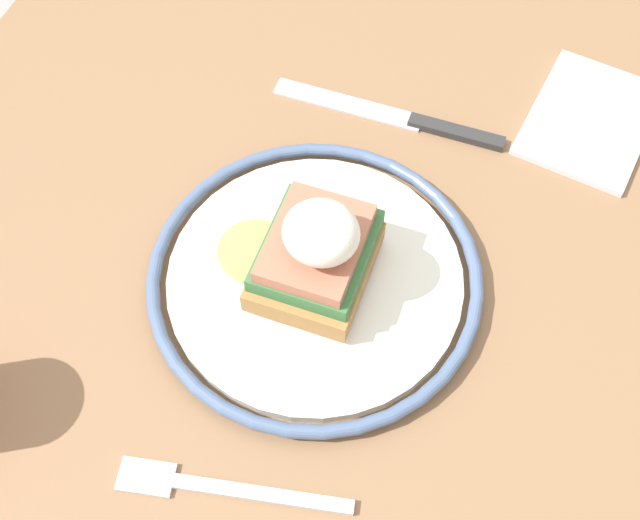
{
  "coord_description": "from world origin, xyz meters",
  "views": [
    {
      "loc": [
        -0.3,
        -0.1,
        1.27
      ],
      "look_at": [
        -0.03,
        -0.0,
        0.79
      ],
      "focal_mm": 45.0,
      "sensor_mm": 36.0,
      "label": 1
    }
  ],
  "objects_px": {
    "napkin": "(590,120)",
    "sandwich": "(317,251)",
    "fork": "(222,488)",
    "knife": "(406,120)",
    "plate": "(320,279)"
  },
  "relations": [
    {
      "from": "fork",
      "to": "knife",
      "type": "height_order",
      "value": "knife"
    },
    {
      "from": "sandwich",
      "to": "fork",
      "type": "distance_m",
      "value": 0.17
    },
    {
      "from": "plate",
      "to": "napkin",
      "type": "relative_size",
      "value": 1.92
    },
    {
      "from": "napkin",
      "to": "sandwich",
      "type": "bearing_deg",
      "value": 144.06
    },
    {
      "from": "fork",
      "to": "knife",
      "type": "distance_m",
      "value": 0.34
    },
    {
      "from": "plate",
      "to": "fork",
      "type": "distance_m",
      "value": 0.16
    },
    {
      "from": "sandwich",
      "to": "fork",
      "type": "bearing_deg",
      "value": 177.58
    },
    {
      "from": "knife",
      "to": "napkin",
      "type": "xyz_separation_m",
      "value": [
        0.05,
        -0.14,
        0.0
      ]
    },
    {
      "from": "plate",
      "to": "fork",
      "type": "bearing_deg",
      "value": 176.94
    },
    {
      "from": "sandwich",
      "to": "knife",
      "type": "relative_size",
      "value": 0.59
    },
    {
      "from": "plate",
      "to": "knife",
      "type": "distance_m",
      "value": 0.17
    },
    {
      "from": "sandwich",
      "to": "knife",
      "type": "height_order",
      "value": "sandwich"
    },
    {
      "from": "sandwich",
      "to": "knife",
      "type": "bearing_deg",
      "value": -5.74
    },
    {
      "from": "napkin",
      "to": "plate",
      "type": "bearing_deg",
      "value": 144.34
    },
    {
      "from": "plate",
      "to": "sandwich",
      "type": "xyz_separation_m",
      "value": [
        -0.0,
        0.0,
        0.04
      ]
    }
  ]
}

